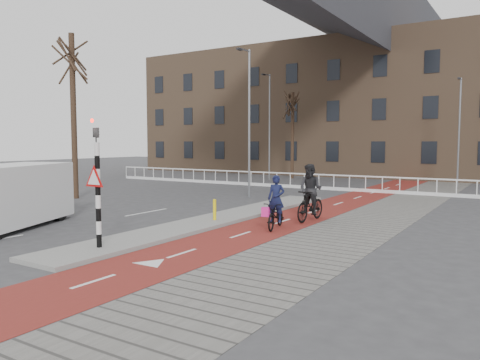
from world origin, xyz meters
The scene contains 16 objects.
ground centered at (0.00, 0.00, 0.00)m, with size 120.00×120.00×0.00m, color #38383A.
bike_lane centered at (1.50, 10.00, 0.01)m, with size 2.50×60.00×0.01m, color maroon.
sidewalk centered at (4.30, 10.00, 0.01)m, with size 3.00×60.00×0.01m, color slate.
curb_island centered at (-0.70, 4.00, 0.06)m, with size 1.80×16.00×0.12m, color gray.
traffic_signal centered at (-0.60, -2.02, 1.99)m, with size 0.80×0.80×3.68m.
bollard centered at (-0.50, 3.38, 0.50)m, with size 0.12×0.12×0.77m, color yellow.
cyclist_near centered at (1.98, 3.54, 0.63)m, with size 0.99×1.86×1.86m.
cyclist_far centered at (2.35, 5.64, 0.91)m, with size 0.98×2.08×2.17m.
van centered at (-6.01, -1.28, 1.16)m, with size 3.85×5.54×2.21m.
railing centered at (-5.00, 17.00, 0.31)m, with size 28.00×0.10×0.99m.
townhouse_row centered at (-3.00, 32.00, 7.81)m, with size 46.00×10.00×15.90m.
tree_left centered at (-11.20, 5.71, 4.33)m, with size 0.30×0.30×8.66m, color black.
tree_mid centered at (-7.36, 24.27, 3.52)m, with size 0.27×0.27×7.04m, color black.
streetlight_near centered at (-3.59, 11.04, 3.96)m, with size 0.12×0.12×7.91m, color slate.
streetlight_left centered at (-8.17, 21.80, 4.13)m, with size 0.12×0.12×8.26m, color slate.
streetlight_right centered at (5.20, 23.77, 3.63)m, with size 0.12×0.12×7.26m, color slate.
Camera 1 is at (9.41, -10.70, 3.01)m, focal length 35.00 mm.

